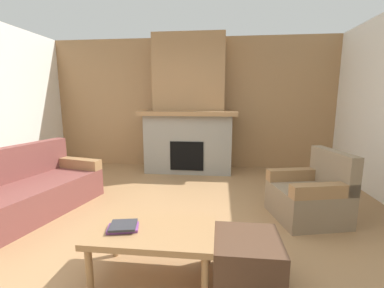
{
  "coord_description": "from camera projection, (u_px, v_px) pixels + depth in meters",
  "views": [
    {
      "loc": [
        0.62,
        -2.58,
        1.48
      ],
      "look_at": [
        0.23,
        1.05,
        0.83
      ],
      "focal_mm": 24.24,
      "sensor_mm": 36.0,
      "label": 1
    }
  ],
  "objects": [
    {
      "name": "wall_back_wood_panel",
      "position": [
        191.0,
        104.0,
        5.55
      ],
      "size": [
        6.0,
        0.12,
        2.7
      ],
      "primitive_type": "cube",
      "color": "#997047",
      "rests_on": "ground"
    },
    {
      "name": "fireplace",
      "position": [
        189.0,
        114.0,
        5.21
      ],
      "size": [
        1.9,
        0.82,
        2.7
      ],
      "color": "gray",
      "rests_on": "ground"
    },
    {
      "name": "armchair",
      "position": [
        311.0,
        196.0,
        3.19
      ],
      "size": [
        0.91,
        0.91,
        0.85
      ],
      "color": "#847056",
      "rests_on": "ground"
    },
    {
      "name": "coffee_table",
      "position": [
        153.0,
        235.0,
        2.12
      ],
      "size": [
        1.0,
        0.6,
        0.43
      ],
      "color": "#997047",
      "rests_on": "ground"
    },
    {
      "name": "ottoman",
      "position": [
        247.0,
        261.0,
        2.06
      ],
      "size": [
        0.52,
        0.52,
        0.4
      ],
      "primitive_type": "cube",
      "color": "#4C3323",
      "rests_on": "ground"
    },
    {
      "name": "ground",
      "position": [
        161.0,
        234.0,
        2.85
      ],
      "size": [
        9.0,
        9.0,
        0.0
      ],
      "primitive_type": "plane",
      "color": "#9E754C"
    },
    {
      "name": "couch",
      "position": [
        27.0,
        192.0,
        3.33
      ],
      "size": [
        1.22,
        1.94,
        0.85
      ],
      "color": "brown",
      "rests_on": "ground"
    },
    {
      "name": "book_stack_near_edge",
      "position": [
        123.0,
        227.0,
        2.1
      ],
      "size": [
        0.27,
        0.23,
        0.04
      ],
      "color": "#7A3D84",
      "rests_on": "coffee_table"
    }
  ]
}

